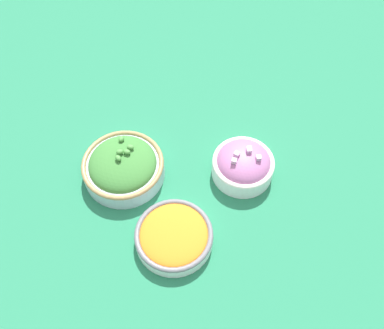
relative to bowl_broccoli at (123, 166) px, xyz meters
name	(u,v)px	position (x,y,z in m)	size (l,w,h in m)	color
ground_plane	(192,171)	(-0.13, 0.10, -0.04)	(3.00, 3.00, 0.00)	#23704C
bowl_broccoli	(123,166)	(0.00, 0.00, 0.00)	(0.20, 0.20, 0.09)	#B2C1CC
bowl_red_onion	(243,164)	(-0.23, 0.18, 0.00)	(0.15, 0.15, 0.09)	white
bowl_carrots	(174,236)	(0.02, 0.22, -0.01)	(0.17, 0.17, 0.04)	white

